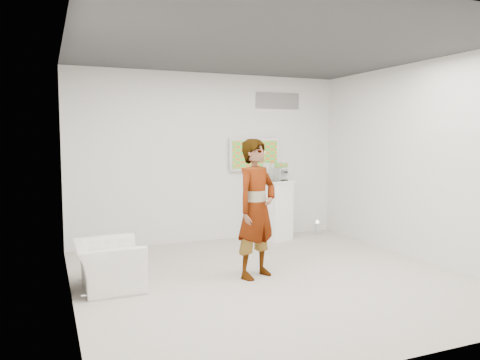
{
  "coord_description": "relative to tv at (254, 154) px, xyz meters",
  "views": [
    {
      "loc": [
        -2.73,
        -5.45,
        1.86
      ],
      "look_at": [
        -0.21,
        0.6,
        1.27
      ],
      "focal_mm": 35.0,
      "sensor_mm": 36.0,
      "label": 1
    }
  ],
  "objects": [
    {
      "name": "armchair",
      "position": [
        -2.9,
        -2.07,
        -1.26
      ],
      "size": [
        0.8,
        0.91,
        0.59
      ],
      "primitive_type": "imported",
      "rotation": [
        0.0,
        0.0,
        1.58
      ],
      "color": "white",
      "rests_on": "room"
    },
    {
      "name": "floor_uplight",
      "position": [
        1.23,
        -0.25,
        -1.43
      ],
      "size": [
        0.2,
        0.2,
        0.24
      ],
      "primitive_type": "cylinder",
      "rotation": [
        0.0,
        0.0,
        0.33
      ],
      "color": "silver",
      "rests_on": "room"
    },
    {
      "name": "wii_remote",
      "position": [
        -0.85,
        -2.08,
        0.11
      ],
      "size": [
        0.12,
        0.11,
        0.03
      ],
      "primitive_type": "cube",
      "rotation": [
        0.0,
        0.0,
        0.82
      ],
      "color": "white",
      "rests_on": "person"
    },
    {
      "name": "console",
      "position": [
        0.27,
        -0.33,
        -0.35
      ],
      "size": [
        0.1,
        0.18,
        0.23
      ],
      "primitive_type": "cube",
      "rotation": [
        0.0,
        0.0,
        0.29
      ],
      "color": "white",
      "rests_on": "pedestal"
    },
    {
      "name": "room",
      "position": [
        -0.85,
        -2.45,
        -0.05
      ],
      "size": [
        5.01,
        5.01,
        3.0
      ],
      "color": "#A6A398",
      "rests_on": "ground"
    },
    {
      "name": "pedestal",
      "position": [
        0.27,
        -0.33,
        -1.01
      ],
      "size": [
        0.67,
        0.67,
        1.08
      ],
      "primitive_type": "cube",
      "rotation": [
        0.0,
        0.0,
        0.33
      ],
      "color": "white",
      "rests_on": "room"
    },
    {
      "name": "person",
      "position": [
        -1.02,
        -2.32,
        -0.63
      ],
      "size": [
        0.8,
        0.68,
        1.85
      ],
      "primitive_type": "imported",
      "rotation": [
        0.0,
        0.0,
        0.43
      ],
      "color": "white",
      "rests_on": "room"
    },
    {
      "name": "logo_decal",
      "position": [
        0.5,
        0.04,
        1.0
      ],
      "size": [
        0.9,
        0.02,
        0.3
      ],
      "primitive_type": "cube",
      "color": "slate",
      "rests_on": "room"
    },
    {
      "name": "tv",
      "position": [
        0.0,
        0.0,
        0.0
      ],
      "size": [
        1.0,
        0.08,
        0.6
      ],
      "primitive_type": "cube",
      "color": "silver",
      "rests_on": "room"
    },
    {
      "name": "vitrine",
      "position": [
        0.27,
        -0.33,
        -0.3
      ],
      "size": [
        0.39,
        0.39,
        0.33
      ],
      "primitive_type": "cube",
      "rotation": [
        0.0,
        0.0,
        0.24
      ],
      "color": "white",
      "rests_on": "pedestal"
    }
  ]
}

